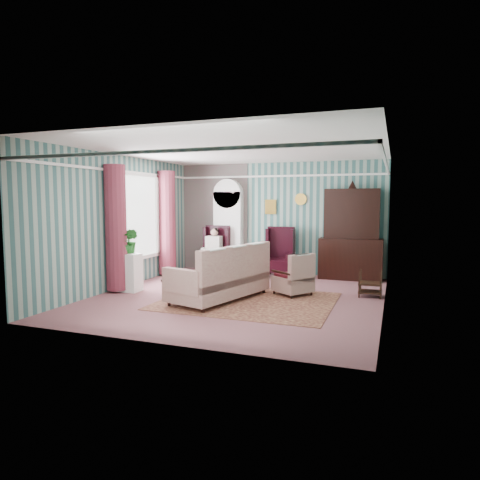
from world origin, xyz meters
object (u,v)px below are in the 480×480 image
(floral_armchair, at_px, (293,272))
(coffee_table, at_px, (187,290))
(sofa, at_px, (219,274))
(wingback_left, at_px, (214,249))
(nest_table, at_px, (370,283))
(bookcase, at_px, (228,230))
(seated_woman, at_px, (214,251))
(round_side_table, at_px, (248,262))
(dresser_hutch, at_px, (351,231))
(wingback_right, at_px, (278,252))
(plant_stand, at_px, (127,272))

(floral_armchair, xyz_separation_m, coffee_table, (-1.82, -1.14, -0.28))
(sofa, height_order, floral_armchair, sofa)
(wingback_left, bearing_deg, nest_table, -20.85)
(coffee_table, bearing_deg, floral_armchair, 32.02)
(nest_table, height_order, sofa, sofa)
(bookcase, xyz_separation_m, seated_woman, (-0.25, -0.39, -0.53))
(bookcase, xyz_separation_m, round_side_table, (0.65, -0.24, -0.82))
(seated_woman, relative_size, sofa, 0.54)
(dresser_hutch, bearing_deg, wingback_left, -175.59)
(dresser_hutch, xyz_separation_m, wingback_right, (-1.75, -0.27, -0.55))
(round_side_table, bearing_deg, sofa, -81.61)
(dresser_hutch, xyz_separation_m, round_side_table, (-2.60, -0.12, -0.88))
(round_side_table, height_order, plant_stand, plant_stand)
(floral_armchair, bearing_deg, dresser_hutch, 12.65)
(dresser_hutch, relative_size, nest_table, 4.37)
(seated_woman, relative_size, coffee_table, 1.21)
(nest_table, distance_m, plant_stand, 5.02)
(floral_armchair, height_order, coffee_table, floral_armchair)
(sofa, bearing_deg, round_side_table, 24.20)
(coffee_table, bearing_deg, nest_table, 24.51)
(sofa, bearing_deg, coffee_table, 129.45)
(wingback_left, xyz_separation_m, nest_table, (4.07, -1.55, -0.35))
(dresser_hutch, relative_size, floral_armchair, 2.53)
(wingback_left, bearing_deg, wingback_right, 0.00)
(round_side_table, distance_m, sofa, 3.00)
(nest_table, bearing_deg, wingback_left, 159.15)
(nest_table, bearing_deg, dresser_hutch, 107.39)
(round_side_table, bearing_deg, floral_armchair, -51.00)
(dresser_hutch, bearing_deg, nest_table, -72.61)
(round_side_table, xyz_separation_m, plant_stand, (-1.70, -2.90, 0.10))
(bookcase, height_order, coffee_table, bookcase)
(seated_woman, xyz_separation_m, nest_table, (4.07, -1.55, -0.32))
(wingback_right, bearing_deg, floral_armchair, -66.70)
(wingback_left, distance_m, wingback_right, 1.75)
(bookcase, bearing_deg, dresser_hutch, -2.11)
(wingback_right, distance_m, nest_table, 2.81)
(seated_woman, relative_size, round_side_table, 1.97)
(dresser_hutch, xyz_separation_m, sofa, (-2.16, -3.08, -0.67))
(dresser_hutch, relative_size, plant_stand, 2.95)
(bookcase, height_order, round_side_table, bookcase)
(nest_table, distance_m, sofa, 3.02)
(wingback_left, height_order, sofa, wingback_left)
(seated_woman, xyz_separation_m, sofa, (1.34, -2.81, -0.08))
(round_side_table, relative_size, coffee_table, 0.62)
(coffee_table, bearing_deg, round_side_table, 87.42)
(plant_stand, bearing_deg, dresser_hutch, 35.08)
(floral_armchair, relative_size, coffee_table, 0.96)
(wingback_right, relative_size, seated_woman, 1.06)
(bookcase, relative_size, sofa, 1.03)
(bookcase, distance_m, sofa, 3.43)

